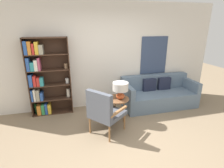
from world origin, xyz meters
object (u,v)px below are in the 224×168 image
couch (158,95)px  bookshelf (44,77)px  side_table (117,101)px  armchair (104,110)px  table_lamp (120,88)px

couch → bookshelf: bearing=174.9°
couch → side_table: couch is taller
armchair → table_lamp: 0.66m
armchair → couch: armchair is taller
couch → side_table: 1.46m
table_lamp → couch: bearing=25.2°
armchair → side_table: 0.59m
bookshelf → couch: size_ratio=0.95×
bookshelf → couch: bookshelf is taller
bookshelf → couch: bearing=-5.1°
side_table → couch: bearing=22.3°
couch → armchair: bearing=-150.5°
armchair → side_table: armchair is taller
bookshelf → armchair: size_ratio=1.95×
bookshelf → table_lamp: bearing=-27.6°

